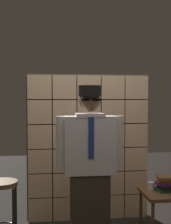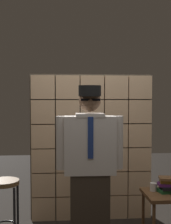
{
  "view_description": "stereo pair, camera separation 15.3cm",
  "coord_description": "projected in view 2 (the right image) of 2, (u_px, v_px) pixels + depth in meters",
  "views": [
    {
      "loc": [
        -0.58,
        -2.98,
        1.66
      ],
      "look_at": [
        -0.16,
        0.27,
        1.51
      ],
      "focal_mm": 50.5,
      "sensor_mm": 36.0,
      "label": 1
    },
    {
      "loc": [
        -0.43,
        -3.0,
        1.66
      ],
      "look_at": [
        -0.16,
        0.27,
        1.51
      ],
      "focal_mm": 50.5,
      "sensor_mm": 36.0,
      "label": 2
    }
  ],
  "objects": [
    {
      "name": "book_stack",
      "position": [
        168.0,
        185.0,
        3.66
      ],
      "size": [
        0.25,
        0.21,
        0.18
      ],
      "color": "#1E592D",
      "rests_on": "side_table"
    },
    {
      "name": "bar_stool",
      "position": [
        4.0,
        197.0,
        3.52
      ],
      "size": [
        0.34,
        0.34,
        0.73
      ],
      "color": "brown",
      "rests_on": "ground"
    },
    {
      "name": "glass_block_wall",
      "position": [
        92.0,
        148.0,
        4.27
      ],
      "size": [
        1.66,
        0.1,
        1.99
      ],
      "color": "#E0B78C",
      "rests_on": "ground"
    },
    {
      "name": "coffee_mug",
      "position": [
        154.0,
        187.0,
        3.72
      ],
      "size": [
        0.13,
        0.08,
        0.09
      ],
      "color": "silver",
      "rests_on": "side_table"
    },
    {
      "name": "standing_person",
      "position": [
        90.0,
        167.0,
        3.31
      ],
      "size": [
        0.71,
        0.3,
        1.78
      ],
      "rotation": [
        0.0,
        0.0,
        -0.03
      ],
      "color": "#382D23",
      "rests_on": "ground"
    },
    {
      "name": "side_table",
      "position": [
        167.0,
        199.0,
        3.65
      ],
      "size": [
        0.52,
        0.52,
        0.55
      ],
      "color": "brown",
      "rests_on": "ground"
    }
  ]
}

